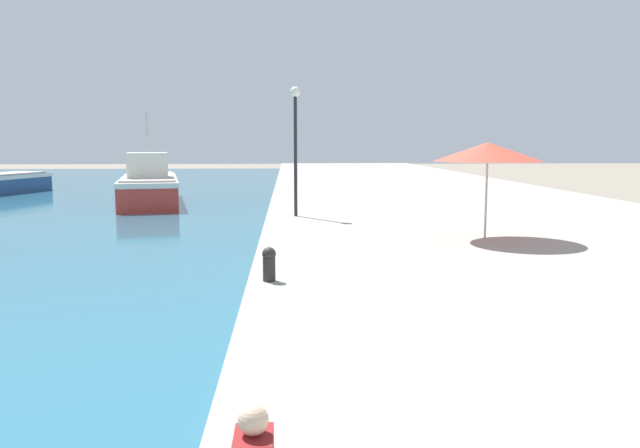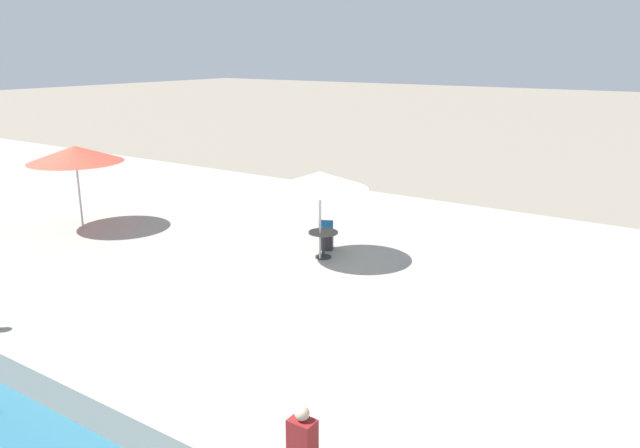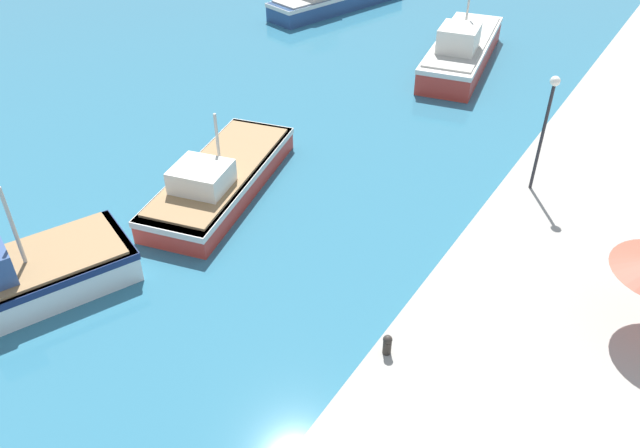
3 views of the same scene
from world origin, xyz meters
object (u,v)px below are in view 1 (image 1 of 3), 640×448
Objects in this scene: fishing_boat_far at (149,186)px; lamppost at (295,129)px; mooring_bollard at (269,263)px; cafe_umbrella_white at (488,152)px.

lamppost is at bearing -67.56° from fishing_boat_far.
cafe_umbrella_white is at bearing 40.67° from mooring_bollard.
cafe_umbrella_white is 0.64× the size of lamppost.
fishing_boat_far is 21.51m from cafe_umbrella_white.
mooring_bollard is at bearing -139.33° from cafe_umbrella_white.
fishing_boat_far is 14.17m from lamppost.
fishing_boat_far is 16.08× the size of mooring_bollard.
lamppost is (-5.10, 5.59, 0.72)m from cafe_umbrella_white.
lamppost is (7.71, -11.56, 2.79)m from fishing_boat_far.
cafe_umbrella_white is 4.43× the size of mooring_bollard.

